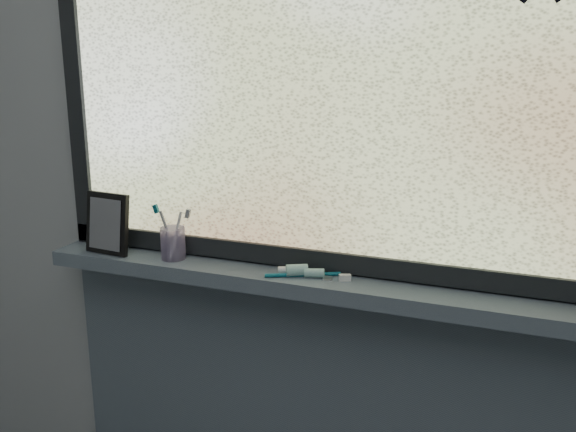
# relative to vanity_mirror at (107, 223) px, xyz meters

# --- Properties ---
(wall_back) EXTENTS (3.00, 0.01, 2.50)m
(wall_back) POSITION_rel_vanity_mirror_xyz_m (0.65, 0.10, 0.15)
(wall_back) COLOR #9EA3A8
(wall_back) RESTS_ON ground
(windowsill) EXTENTS (1.62, 0.14, 0.04)m
(windowsill) POSITION_rel_vanity_mirror_xyz_m (0.65, 0.02, -0.10)
(windowsill) COLOR #4F5B69
(windowsill) RESTS_ON wall_back
(window_pane) EXTENTS (1.50, 0.01, 1.00)m
(window_pane) POSITION_rel_vanity_mirror_xyz_m (0.65, 0.07, 0.43)
(window_pane) COLOR silver
(window_pane) RESTS_ON wall_back
(frame_bottom) EXTENTS (1.60, 0.03, 0.05)m
(frame_bottom) POSITION_rel_vanity_mirror_xyz_m (0.65, 0.07, -0.05)
(frame_bottom) COLOR black
(frame_bottom) RESTS_ON windowsill
(frame_left) EXTENTS (0.05, 0.03, 1.10)m
(frame_left) POSITION_rel_vanity_mirror_xyz_m (-0.12, 0.07, 0.43)
(frame_left) COLOR black
(frame_left) RESTS_ON wall_back
(vanity_mirror) EXTENTS (0.14, 0.08, 0.17)m
(vanity_mirror) POSITION_rel_vanity_mirror_xyz_m (0.00, 0.00, 0.00)
(vanity_mirror) COLOR black
(vanity_mirror) RESTS_ON windowsill
(toothpaste_tube) EXTENTS (0.17, 0.10, 0.03)m
(toothpaste_tube) POSITION_rel_vanity_mirror_xyz_m (0.57, 0.01, -0.07)
(toothpaste_tube) COLOR silver
(toothpaste_tube) RESTS_ON windowsill
(toothbrush_cup) EXTENTS (0.08, 0.08, 0.09)m
(toothbrush_cup) POSITION_rel_vanity_mirror_xyz_m (0.19, 0.02, -0.04)
(toothbrush_cup) COLOR #C0ABE3
(toothbrush_cup) RESTS_ON windowsill
(toothbrush_lying) EXTENTS (0.22, 0.12, 0.02)m
(toothbrush_lying) POSITION_rel_vanity_mirror_xyz_m (0.56, 0.01, -0.08)
(toothbrush_lying) COLOR #0C5B6E
(toothbrush_lying) RESTS_ON windowsill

